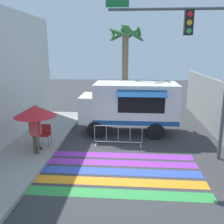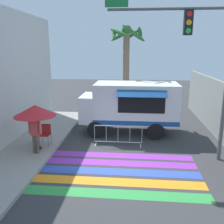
% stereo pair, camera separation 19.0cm
% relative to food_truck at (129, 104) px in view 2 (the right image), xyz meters
% --- Properties ---
extents(ground_plane, '(60.00, 60.00, 0.00)m').
position_rel_food_truck_xyz_m(ground_plane, '(-0.33, -4.21, -1.65)').
color(ground_plane, '#38383A').
extents(crosswalk_painted, '(6.40, 3.60, 0.01)m').
position_rel_food_truck_xyz_m(crosswalk_painted, '(-0.33, -4.79, -1.65)').
color(crosswalk_painted, green).
rests_on(crosswalk_painted, ground_plane).
extents(food_truck, '(5.26, 2.73, 2.80)m').
position_rel_food_truck_xyz_m(food_truck, '(0.00, 0.00, 0.00)').
color(food_truck, white).
rests_on(food_truck, ground_plane).
extents(traffic_signal_pole, '(4.92, 0.29, 6.42)m').
position_rel_food_truck_xyz_m(traffic_signal_pole, '(2.98, -3.25, 2.76)').
color(traffic_signal_pole, '#515456').
rests_on(traffic_signal_pole, ground_plane).
extents(patio_umbrella, '(1.86, 1.86, 2.04)m').
position_rel_food_truck_xyz_m(patio_umbrella, '(-4.04, -3.18, 0.29)').
color(patio_umbrella, black).
rests_on(patio_umbrella, sidewalk_left).
extents(folding_chair, '(0.45, 0.45, 0.98)m').
position_rel_food_truck_xyz_m(folding_chair, '(-3.84, -2.62, -0.90)').
color(folding_chair, '#4C4C51').
rests_on(folding_chair, sidewalk_left).
extents(vendor_person, '(0.53, 0.23, 1.73)m').
position_rel_food_truck_xyz_m(vendor_person, '(-3.91, -3.67, -0.50)').
color(vendor_person, brown).
rests_on(vendor_person, sidewalk_left).
extents(barricade_front, '(2.33, 0.44, 1.01)m').
position_rel_food_truck_xyz_m(barricade_front, '(-0.44, -2.07, -1.14)').
color(barricade_front, '#B7BABF').
rests_on(barricade_front, ground_plane).
extents(palm_tree, '(2.33, 2.47, 6.05)m').
position_rel_food_truck_xyz_m(palm_tree, '(-0.26, 2.69, 2.39)').
color(palm_tree, '#7A664C').
rests_on(palm_tree, ground_plane).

